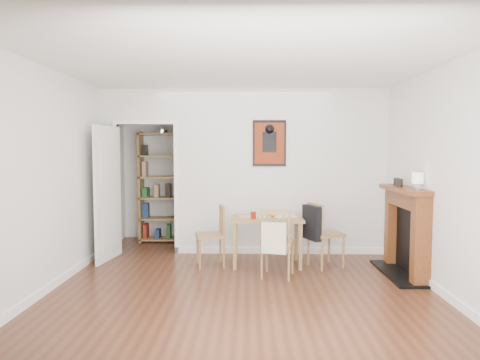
{
  "coord_description": "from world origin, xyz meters",
  "views": [
    {
      "loc": [
        0.07,
        -5.36,
        1.64
      ],
      "look_at": [
        -0.05,
        0.6,
        1.23
      ],
      "focal_mm": 32.0,
      "sensor_mm": 36.0,
      "label": 1
    }
  ],
  "objects_px": {
    "chair_left": "(210,236)",
    "orange_fruit": "(273,214)",
    "dining_table": "(267,223)",
    "bookshelf": "(163,188)",
    "fireplace": "(407,228)",
    "ceramic_jar_b": "(397,182)",
    "mantel_lamp": "(418,179)",
    "ceramic_jar_a": "(399,183)",
    "chair_front": "(277,242)",
    "notebook": "(284,216)",
    "chair_right": "(325,234)",
    "red_glass": "(253,215)"
  },
  "relations": [
    {
      "from": "chair_front",
      "to": "red_glass",
      "type": "xyz_separation_m",
      "value": [
        -0.31,
        0.45,
        0.28
      ]
    },
    {
      "from": "red_glass",
      "to": "ceramic_jar_b",
      "type": "bearing_deg",
      "value": -0.75
    },
    {
      "from": "ceramic_jar_a",
      "to": "orange_fruit",
      "type": "bearing_deg",
      "value": 166.18
    },
    {
      "from": "chair_left",
      "to": "mantel_lamp",
      "type": "height_order",
      "value": "mantel_lamp"
    },
    {
      "from": "bookshelf",
      "to": "mantel_lamp",
      "type": "height_order",
      "value": "bookshelf"
    },
    {
      "from": "dining_table",
      "to": "chair_left",
      "type": "bearing_deg",
      "value": -174.48
    },
    {
      "from": "red_glass",
      "to": "orange_fruit",
      "type": "relative_size",
      "value": 1.2
    },
    {
      "from": "notebook",
      "to": "ceramic_jar_a",
      "type": "relative_size",
      "value": 3.02
    },
    {
      "from": "chair_right",
      "to": "notebook",
      "type": "bearing_deg",
      "value": 163.69
    },
    {
      "from": "chair_right",
      "to": "notebook",
      "type": "xyz_separation_m",
      "value": [
        -0.56,
        0.16,
        0.23
      ]
    },
    {
      "from": "dining_table",
      "to": "fireplace",
      "type": "distance_m",
      "value": 1.87
    },
    {
      "from": "orange_fruit",
      "to": "chair_left",
      "type": "bearing_deg",
      "value": -172.6
    },
    {
      "from": "chair_left",
      "to": "ceramic_jar_b",
      "type": "relative_size",
      "value": 8.32
    },
    {
      "from": "bookshelf",
      "to": "ceramic_jar_a",
      "type": "xyz_separation_m",
      "value": [
        3.54,
        -1.95,
        0.24
      ]
    },
    {
      "from": "chair_front",
      "to": "ceramic_jar_a",
      "type": "distance_m",
      "value": 1.8
    },
    {
      "from": "mantel_lamp",
      "to": "ceramic_jar_a",
      "type": "xyz_separation_m",
      "value": [
        -0.07,
        0.43,
        -0.08
      ]
    },
    {
      "from": "chair_left",
      "to": "orange_fruit",
      "type": "xyz_separation_m",
      "value": [
        0.9,
        0.12,
        0.3
      ]
    },
    {
      "from": "ceramic_jar_b",
      "to": "chair_front",
      "type": "bearing_deg",
      "value": -165.55
    },
    {
      "from": "chair_left",
      "to": "ceramic_jar_b",
      "type": "height_order",
      "value": "ceramic_jar_b"
    },
    {
      "from": "bookshelf",
      "to": "dining_table",
      "type": "bearing_deg",
      "value": -41.32
    },
    {
      "from": "fireplace",
      "to": "red_glass",
      "type": "distance_m",
      "value": 2.05
    },
    {
      "from": "red_glass",
      "to": "orange_fruit",
      "type": "height_order",
      "value": "red_glass"
    },
    {
      "from": "chair_right",
      "to": "red_glass",
      "type": "height_order",
      "value": "chair_right"
    },
    {
      "from": "bookshelf",
      "to": "notebook",
      "type": "xyz_separation_m",
      "value": [
        2.05,
        -1.5,
        -0.28
      ]
    },
    {
      "from": "notebook",
      "to": "mantel_lamp",
      "type": "bearing_deg",
      "value": -29.45
    },
    {
      "from": "ceramic_jar_b",
      "to": "notebook",
      "type": "bearing_deg",
      "value": 171.55
    },
    {
      "from": "dining_table",
      "to": "chair_front",
      "type": "relative_size",
      "value": 1.13
    },
    {
      "from": "dining_table",
      "to": "orange_fruit",
      "type": "height_order",
      "value": "orange_fruit"
    },
    {
      "from": "chair_right",
      "to": "bookshelf",
      "type": "distance_m",
      "value": 3.13
    },
    {
      "from": "orange_fruit",
      "to": "notebook",
      "type": "bearing_deg",
      "value": 17.14
    },
    {
      "from": "fireplace",
      "to": "orange_fruit",
      "type": "bearing_deg",
      "value": 164.88
    },
    {
      "from": "bookshelf",
      "to": "chair_right",
      "type": "bearing_deg",
      "value": -32.45
    },
    {
      "from": "fireplace",
      "to": "ceramic_jar_b",
      "type": "height_order",
      "value": "ceramic_jar_b"
    },
    {
      "from": "red_glass",
      "to": "orange_fruit",
      "type": "xyz_separation_m",
      "value": [
        0.29,
        0.15,
        -0.01
      ]
    },
    {
      "from": "dining_table",
      "to": "chair_front",
      "type": "xyz_separation_m",
      "value": [
        0.11,
        -0.57,
        -0.15
      ]
    },
    {
      "from": "fireplace",
      "to": "ceramic_jar_b",
      "type": "xyz_separation_m",
      "value": [
        -0.05,
        0.29,
        0.6
      ]
    },
    {
      "from": "chair_left",
      "to": "ceramic_jar_a",
      "type": "bearing_deg",
      "value": -6.46
    },
    {
      "from": "bookshelf",
      "to": "fireplace",
      "type": "relative_size",
      "value": 1.58
    },
    {
      "from": "dining_table",
      "to": "bookshelf",
      "type": "distance_m",
      "value": 2.43
    },
    {
      "from": "dining_table",
      "to": "fireplace",
      "type": "bearing_deg",
      "value": -13.2
    },
    {
      "from": "chair_right",
      "to": "fireplace",
      "type": "xyz_separation_m",
      "value": [
        1.01,
        -0.35,
        0.15
      ]
    },
    {
      "from": "red_glass",
      "to": "ceramic_jar_b",
      "type": "relative_size",
      "value": 0.93
    },
    {
      "from": "chair_front",
      "to": "ceramic_jar_b",
      "type": "distance_m",
      "value": 1.88
    },
    {
      "from": "chair_front",
      "to": "chair_right",
      "type": "bearing_deg",
      "value": 35.21
    },
    {
      "from": "bookshelf",
      "to": "ceramic_jar_b",
      "type": "distance_m",
      "value": 3.98
    },
    {
      "from": "chair_left",
      "to": "chair_right",
      "type": "bearing_deg",
      "value": 0.02
    },
    {
      "from": "chair_right",
      "to": "fireplace",
      "type": "relative_size",
      "value": 0.73
    },
    {
      "from": "orange_fruit",
      "to": "notebook",
      "type": "height_order",
      "value": "orange_fruit"
    },
    {
      "from": "chair_right",
      "to": "mantel_lamp",
      "type": "bearing_deg",
      "value": -35.65
    },
    {
      "from": "mantel_lamp",
      "to": "ceramic_jar_b",
      "type": "height_order",
      "value": "mantel_lamp"
    }
  ]
}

